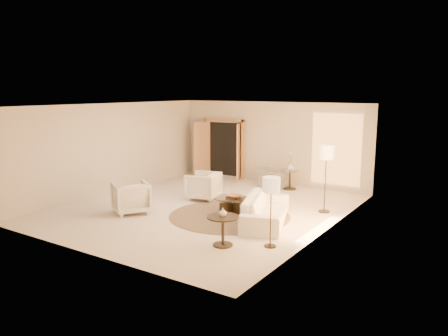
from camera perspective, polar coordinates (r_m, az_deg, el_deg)
The scene contains 18 objects.
room at distance 11.75m, azimuth -2.70°, elevation 1.33°, with size 7.04×8.04×2.83m.
windows_right at distance 10.25m, azimuth 13.47°, elevation -0.53°, with size 0.10×6.40×2.40m, color #F9B363, non-canonical shape.
window_back_corner at distance 14.21m, azimuth 14.41°, elevation 2.37°, with size 1.70×0.10×2.40m, color #F9B363, non-canonical shape.
curtains_right at distance 11.11m, azimuth 14.80°, elevation -0.03°, with size 0.06×5.20×2.60m, color beige, non-canonical shape.
french_doors at distance 15.98m, azimuth -0.19°, elevation 2.51°, with size 1.95×0.66×2.16m.
area_rug at distance 11.32m, azimuth 0.72°, elevation -6.23°, with size 3.12×3.12×0.01m, color #402E21.
sofa at distance 10.67m, azimuth 5.47°, elevation -5.43°, with size 2.34×0.91×0.68m, color white.
armchair_left at distance 12.90m, azimuth -2.75°, elevation -2.17°, with size 0.87×0.81×0.89m, color white.
armchair_right at distance 11.74m, azimuth -12.07°, elevation -3.61°, with size 0.88×0.82×0.90m, color white.
accent_chair at distance 14.59m, azimuth 6.44°, elevation -0.96°, with size 0.91×0.59×0.80m, color gray.
coffee_table at distance 11.31m, azimuth 1.27°, elevation -4.79°, with size 1.57×1.57×0.45m.
end_table at distance 9.11m, azimuth -0.15°, elevation -7.53°, with size 0.67×0.67×0.63m.
side_table at distance 14.34m, azimuth 8.60°, elevation -1.25°, with size 0.55×0.55×0.64m.
floor_lamp_near at distance 11.65m, azimuth 13.22°, elevation 1.66°, with size 0.44×0.44×1.80m.
floor_lamp_far at distance 8.88m, azimuth 6.19°, elevation -2.60°, with size 0.36×0.36×1.47m.
bowl at distance 11.26m, azimuth 1.28°, elevation -3.75°, with size 0.37×0.37×0.09m, color brown.
end_vase at distance 9.03m, azimuth -0.15°, elevation -5.82°, with size 0.17×0.17×0.18m, color silver.
side_vase at distance 14.27m, azimuth 8.63°, elevation 0.16°, with size 0.21×0.21×0.22m, color silver.
Camera 1 is at (6.82, -9.40, 3.22)m, focal length 35.00 mm.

